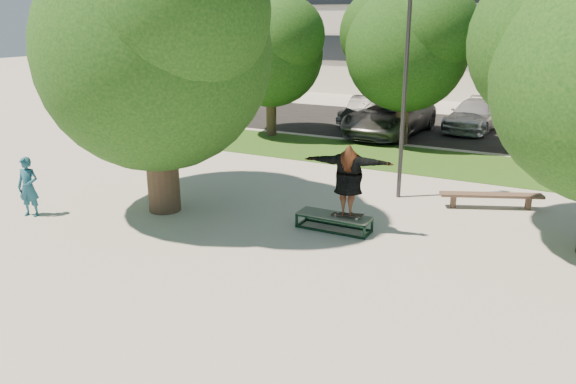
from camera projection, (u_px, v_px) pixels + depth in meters
The scene contains 16 objects.
ground at pixel (287, 252), 12.32m from camera, with size 120.00×120.00×0.00m, color #AEA9A0.
grass_strip at pixel (435, 162), 19.93m from camera, with size 30.00×4.00×0.02m, color #244A15.
asphalt_strip at pixel (447, 129), 25.88m from camera, with size 40.00×8.00×0.01m, color black.
tree_left at pixel (153, 39), 13.82m from camera, with size 6.96×5.95×7.12m.
bg_tree_left at pixel (270, 47), 23.48m from camera, with size 5.28×4.51×5.77m.
bg_tree_mid at pixel (406, 42), 21.83m from camera, with size 5.76×4.92×6.24m.
bg_tree_right at pixel (559, 61), 19.13m from camera, with size 5.04×4.31×5.43m.
lamppost at pixel (405, 86), 15.18m from camera, with size 0.25×0.15×6.11m.
grind_box at pixel (334, 222), 13.60m from camera, with size 1.80×0.60×0.38m.
skater_rig at pixel (348, 180), 13.12m from camera, with size 2.15×0.93×1.77m.
bystander at pixel (28, 187), 14.38m from camera, with size 0.57×0.37×1.56m, color navy.
bench at pixel (491, 196), 15.06m from camera, with size 2.63×1.38×0.41m.
car_silver_a at pixel (374, 107), 27.04m from camera, with size 1.83×4.56×1.55m, color #9F9FA3.
car_dark at pixel (366, 112), 26.32m from camera, with size 1.46×4.19×1.38m, color black.
car_grey at pixel (390, 117), 24.40m from camera, with size 2.64×5.73×1.59m, color #545459.
car_silver_b at pixel (474, 115), 25.46m from camera, with size 1.89×4.65×1.35m, color silver.
Camera 1 is at (5.25, -10.08, 4.95)m, focal length 35.00 mm.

